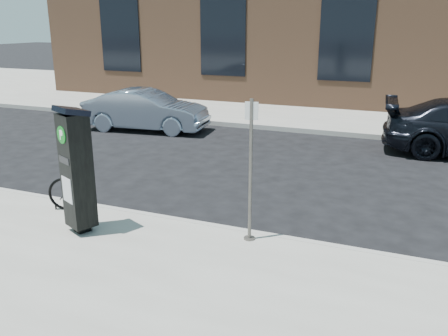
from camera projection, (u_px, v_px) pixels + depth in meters
The scene contains 9 objects.
ground at pixel (227, 235), 7.96m from camera, with size 120.00×120.00×0.00m, color black.
sidewalk_far at pixel (348, 103), 20.32m from camera, with size 60.00×12.00×0.15m, color gray.
curb_near at pixel (227, 231), 7.93m from camera, with size 60.00×0.12×0.16m, color #9E9B93.
curb_far at pixel (321, 132), 15.04m from camera, with size 60.00×0.12×0.16m, color #9E9B93.
building at pixel (365, 5), 21.77m from camera, with size 28.00×10.05×8.25m.
parking_kiosk at pixel (77, 169), 7.45m from camera, with size 0.61×0.58×2.07m.
sign_pole at pixel (250, 172), 7.15m from camera, with size 0.20×0.18×2.22m.
bike_rack at pixel (65, 194), 8.56m from camera, with size 0.59×0.27×0.62m.
car_silver at pixel (146, 110), 15.46m from camera, with size 1.41×4.04×1.33m, color gray.
Camera 1 is at (2.70, -6.76, 3.43)m, focal length 38.00 mm.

